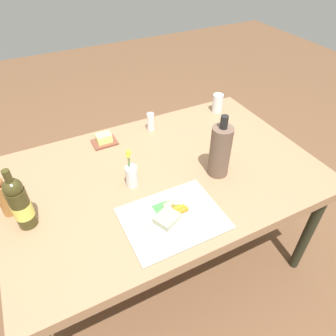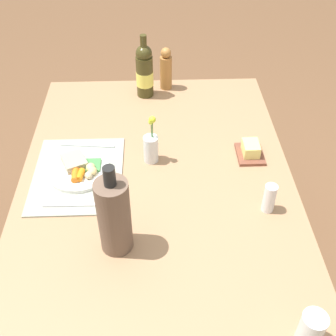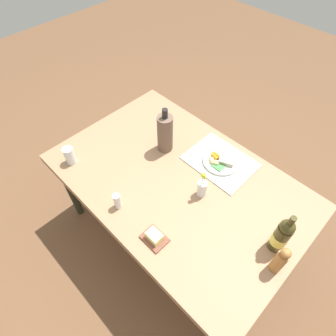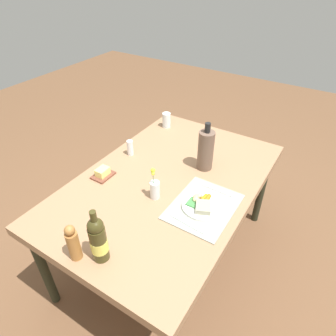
{
  "view_description": "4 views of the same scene",
  "coord_description": "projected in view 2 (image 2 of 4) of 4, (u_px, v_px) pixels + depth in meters",
  "views": [
    {
      "loc": [
        -0.49,
        -1.02,
        1.69
      ],
      "look_at": [
        0.0,
        -0.06,
        0.77
      ],
      "focal_mm": 32.67,
      "sensor_mm": 36.0,
      "label": 1
    },
    {
      "loc": [
        1.09,
        -0.0,
        1.77
      ],
      "look_at": [
        -0.02,
        0.04,
        0.79
      ],
      "focal_mm": 46.28,
      "sensor_mm": 36.0,
      "label": 2
    },
    {
      "loc": [
        -0.67,
        0.75,
        2.06
      ],
      "look_at": [
        0.07,
        0.02,
        0.77
      ],
      "focal_mm": 30.21,
      "sensor_mm": 36.0,
      "label": 3
    },
    {
      "loc": [
        -1.19,
        -0.75,
        1.83
      ],
      "look_at": [
        0.05,
        0.03,
        0.75
      ],
      "focal_mm": 31.77,
      "sensor_mm": 36.0,
      "label": 4
    }
  ],
  "objects": [
    {
      "name": "salt_shaker",
      "position": [
        271.0,
        198.0,
        1.42
      ],
      "size": [
        0.04,
        0.04,
        0.11
      ],
      "primitive_type": "cylinder",
      "color": "white",
      "rests_on": "dining_table"
    },
    {
      "name": "dinner_plate",
      "position": [
        80.0,
        169.0,
        1.57
      ],
      "size": [
        0.23,
        0.23,
        0.04
      ],
      "color": "white",
      "rests_on": "placemat"
    },
    {
      "name": "dining_table",
      "position": [
        158.0,
        201.0,
        1.56
      ],
      "size": [
        1.52,
        0.99,
        0.7
      ],
      "color": "#9F7653",
      "rests_on": "ground_plane"
    },
    {
      "name": "water_tumbler",
      "position": [
        312.0,
        332.0,
        1.07
      ],
      "size": [
        0.06,
        0.06,
        0.12
      ],
      "color": "silver",
      "rests_on": "dining_table"
    },
    {
      "name": "butter_dish",
      "position": [
        252.0,
        151.0,
        1.65
      ],
      "size": [
        0.13,
        0.1,
        0.06
      ],
      "color": "brown",
      "rests_on": "dining_table"
    },
    {
      "name": "fork",
      "position": [
        89.0,
        145.0,
        1.7
      ],
      "size": [
        0.04,
        0.21,
        0.0
      ],
      "primitive_type": "cube",
      "rotation": [
        0.0,
        0.0,
        -0.1
      ],
      "color": "silver",
      "rests_on": "placemat"
    },
    {
      "name": "placemat",
      "position": [
        79.0,
        174.0,
        1.58
      ],
      "size": [
        0.41,
        0.32,
        0.01
      ],
      "primitive_type": "cube",
      "color": "#969C8C",
      "rests_on": "dining_table"
    },
    {
      "name": "knife",
      "position": [
        72.0,
        205.0,
        1.46
      ],
      "size": [
        0.02,
        0.18,
        0.0
      ],
      "primitive_type": "cube",
      "rotation": [
        0.0,
        0.0,
        -0.01
      ],
      "color": "silver",
      "rests_on": "placemat"
    },
    {
      "name": "ground_plane",
      "position": [
        160.0,
        300.0,
        1.99
      ],
      "size": [
        8.0,
        8.0,
        0.0
      ],
      "primitive_type": "plane",
      "color": "brown"
    },
    {
      "name": "cooler_bottle",
      "position": [
        116.0,
        216.0,
        1.25
      ],
      "size": [
        0.1,
        0.1,
        0.32
      ],
      "color": "brown",
      "rests_on": "dining_table"
    },
    {
      "name": "pepper_mill",
      "position": [
        167.0,
        69.0,
        1.98
      ],
      "size": [
        0.05,
        0.05,
        0.2
      ],
      "color": "#AA7037",
      "rests_on": "dining_table"
    },
    {
      "name": "wine_bottle",
      "position": [
        146.0,
        71.0,
        1.91
      ],
      "size": [
        0.08,
        0.08,
        0.29
      ],
      "color": "#3D3717",
      "rests_on": "dining_table"
    },
    {
      "name": "flower_vase",
      "position": [
        152.0,
        147.0,
        1.6
      ],
      "size": [
        0.06,
        0.06,
        0.2
      ],
      "color": "silver",
      "rests_on": "dining_table"
    }
  ]
}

